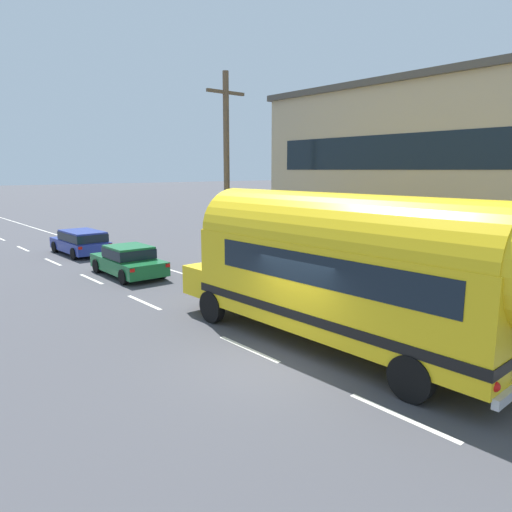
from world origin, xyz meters
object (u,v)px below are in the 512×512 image
painted_bus (351,266)px  car_lead (128,260)px  utility_pole (227,177)px  car_second (81,241)px

painted_bus → car_lead: (-0.26, 12.18, -1.57)m
utility_pole → painted_bus: 8.78m
painted_bus → car_second: painted_bus is taller
painted_bus → car_lead: 12.28m
painted_bus → car_second: bearing=89.6°
painted_bus → car_second: (0.14, 18.90, -1.52)m
car_second → painted_bus: bearing=-90.4°
car_lead → painted_bus: bearing=-88.8°
utility_pole → car_lead: bearing=122.8°
utility_pole → car_second: 11.50m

